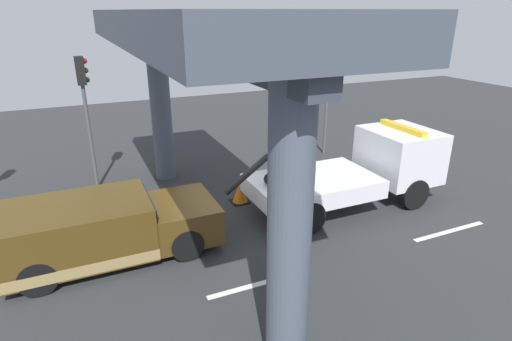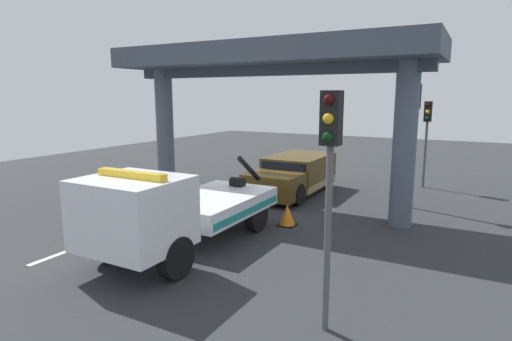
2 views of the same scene
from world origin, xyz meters
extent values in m
cube|color=#2D3033|center=(0.00, 0.00, -0.05)|extent=(60.00, 40.00, 0.10)
cube|color=silver|center=(0.00, -2.65, 0.00)|extent=(2.60, 0.16, 0.01)
cube|color=silver|center=(6.00, -2.65, 0.00)|extent=(2.60, 0.16, 0.01)
cube|color=white|center=(2.98, -0.01, 0.93)|extent=(3.85, 2.42, 0.55)
cube|color=white|center=(6.31, 0.01, 1.48)|extent=(2.06, 2.31, 1.65)
cube|color=black|center=(6.92, 0.01, 1.84)|extent=(0.07, 2.21, 0.66)
cube|color=teal|center=(2.97, 1.20, 0.84)|extent=(3.65, 0.04, 0.20)
cylinder|color=black|center=(0.79, -0.02, 1.66)|extent=(1.41, 0.19, 1.07)
cylinder|color=black|center=(1.59, -0.01, 1.32)|extent=(0.36, 0.45, 0.36)
cube|color=yellow|center=(6.31, 0.01, 2.38)|extent=(0.25, 1.92, 0.16)
cylinder|color=black|center=(6.10, 1.05, 0.50)|extent=(1.00, 0.32, 1.00)
cylinder|color=black|center=(6.11, -1.03, 0.50)|extent=(1.00, 0.32, 1.00)
cylinder|color=black|center=(2.20, 1.03, 0.50)|extent=(1.00, 0.32, 1.00)
cylinder|color=black|center=(2.21, -1.05, 0.50)|extent=(1.00, 0.32, 1.00)
cube|color=#4C3814|center=(-3.71, 0.00, 0.91)|extent=(3.47, 2.22, 1.35)
cube|color=#4C3814|center=(-1.12, 0.01, 0.71)|extent=(1.74, 2.12, 0.95)
cube|color=black|center=(-1.97, 0.01, 1.20)|extent=(0.07, 1.94, 0.59)
cube|color=#9E8451|center=(-3.71, 0.00, 0.41)|extent=(3.49, 2.23, 0.28)
cylinder|color=black|center=(-1.28, 0.97, 0.42)|extent=(0.84, 0.28, 0.84)
cylinder|color=black|center=(-1.27, -0.95, 0.42)|extent=(0.84, 0.28, 0.84)
cylinder|color=black|center=(-4.67, 0.95, 0.42)|extent=(0.84, 0.28, 0.84)
cylinder|color=black|center=(-4.66, -0.97, 0.42)|extent=(0.84, 0.28, 0.84)
cylinder|color=#4C5666|center=(-0.51, 4.86, 2.61)|extent=(0.73, 0.73, 5.22)
cylinder|color=#4C5666|center=(-0.51, -4.86, 2.61)|extent=(0.73, 0.73, 5.22)
cube|color=#414956|center=(-0.51, 0.00, 5.59)|extent=(3.60, 11.71, 0.74)
cube|color=#353C47|center=(-0.51, 0.00, 5.04)|extent=(0.50, 11.31, 0.36)
cylinder|color=#515456|center=(-3.00, 4.77, 1.84)|extent=(0.12, 0.12, 3.68)
cube|color=black|center=(-3.00, 4.77, 4.13)|extent=(0.28, 0.32, 0.90)
sphere|color=red|center=(-2.84, 4.77, 4.43)|extent=(0.18, 0.18, 0.18)
sphere|color=#3A2D06|center=(-2.84, 4.77, 4.13)|extent=(0.18, 0.18, 0.18)
sphere|color=black|center=(-2.84, 4.77, 3.83)|extent=(0.18, 0.18, 0.18)
cylinder|color=#515456|center=(6.50, 4.77, 1.67)|extent=(0.12, 0.12, 3.34)
cube|color=black|center=(6.50, 4.77, 3.79)|extent=(0.28, 0.32, 0.90)
sphere|color=#360605|center=(6.66, 4.77, 4.09)|extent=(0.18, 0.18, 0.18)
sphere|color=gold|center=(6.66, 4.77, 3.79)|extent=(0.18, 0.18, 0.18)
sphere|color=black|center=(6.66, 4.77, 3.49)|extent=(0.18, 0.18, 0.18)
cone|color=orange|center=(1.22, 1.64, 0.34)|extent=(0.52, 0.52, 0.69)
cube|color=black|center=(1.22, 1.64, 0.01)|extent=(0.58, 0.58, 0.03)
camera|label=1|loc=(-3.39, -9.98, 5.95)|focal=29.14mm
camera|label=2|loc=(13.14, 6.97, 4.14)|focal=29.21mm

